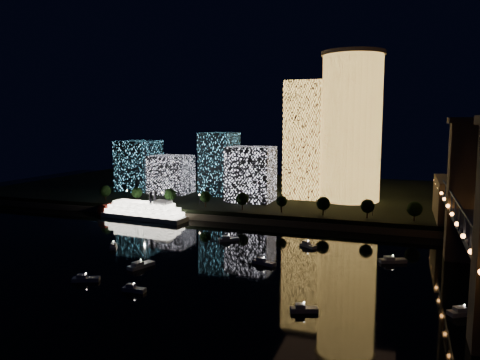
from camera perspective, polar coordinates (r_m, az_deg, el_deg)
name	(u,v)px	position (r m, az deg, el deg)	size (l,w,h in m)	color
ground	(241,284)	(143.78, 0.16, -12.61)	(520.00, 520.00, 0.00)	black
far_bank	(326,196)	(294.82, 10.42, -1.93)	(420.00, 160.00, 5.00)	black
seawall	(299,223)	(219.56, 7.23, -5.28)	(420.00, 6.00, 3.00)	#6B5E4C
tower_cylindrical	(351,127)	(263.51, 13.41, 6.30)	(34.00, 34.00, 80.63)	#FFBB51
tower_rectangular	(305,140)	(268.66, 7.90, 4.84)	(20.72, 20.72, 65.92)	#FFBB51
midrise_blocks	(193,168)	(281.96, -5.79, 1.42)	(104.24, 39.83, 36.91)	white
riverboat	(140,211)	(240.18, -12.06, -3.74)	(49.99, 15.25, 14.83)	silver
motorboats	(244,266)	(157.82, 0.50, -10.48)	(127.67, 68.37, 2.78)	silver
esplanade_trees	(248,199)	(230.48, 0.99, -2.35)	(166.57, 6.76, 8.88)	black
street_lamps	(239,199)	(238.54, -0.15, -2.38)	(132.70, 0.70, 5.65)	black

